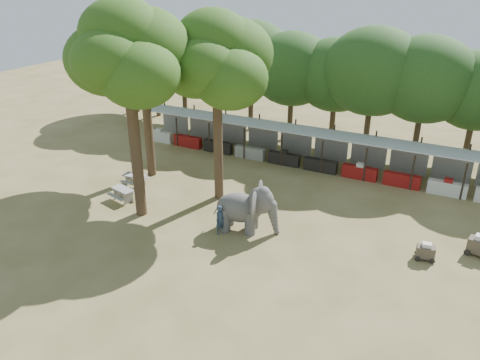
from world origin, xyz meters
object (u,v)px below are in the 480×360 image
at_px(handler, 220,220).
at_px(cart_back, 479,246).
at_px(cart_front, 426,251).
at_px(yard_tree_left, 142,55).
at_px(picnic_table_near, 123,193).
at_px(elephant, 247,208).
at_px(yard_tree_center, 127,54).
at_px(picnic_table_far, 135,179).
at_px(yard_tree_back, 216,60).

bearing_deg(handler, cart_back, -47.11).
distance_m(handler, cart_front, 10.57).
xyz_separation_m(yard_tree_left, handler, (8.42, -5.07, -7.36)).
height_order(yard_tree_left, handler, yard_tree_left).
distance_m(yard_tree_left, cart_back, 22.39).
bearing_deg(picnic_table_near, handler, 8.12).
distance_m(elephant, cart_front, 9.33).
bearing_deg(yard_tree_center, cart_front, 8.66).
height_order(yard_tree_center, cart_back, yard_tree_center).
bearing_deg(elephant, picnic_table_far, 156.24).
xyz_separation_m(yard_tree_back, picnic_table_far, (-5.68, -1.23, -8.04)).
bearing_deg(handler, yard_tree_left, 83.93).
relative_size(yard_tree_left, cart_front, 10.54).
distance_m(yard_tree_left, yard_tree_back, 6.09).
bearing_deg(yard_tree_center, picnic_table_far, 134.06).
bearing_deg(yard_tree_left, picnic_table_far, -81.91).
distance_m(yard_tree_left, handler, 12.28).
bearing_deg(yard_tree_back, cart_back, -0.00).
height_order(elephant, handler, elephant).
height_order(picnic_table_near, cart_front, cart_front).
relative_size(yard_tree_left, elephant, 2.98).
relative_size(picnic_table_near, cart_back, 1.43).
xyz_separation_m(yard_tree_center, elephant, (6.51, 0.94, -7.83)).
relative_size(yard_tree_center, yard_tree_back, 1.06).
height_order(yard_tree_back, elephant, yard_tree_back).
relative_size(yard_tree_left, yard_tree_center, 0.92).
height_order(yard_tree_left, cart_back, yard_tree_left).
distance_m(picnic_table_near, picnic_table_far, 2.17).
xyz_separation_m(elephant, cart_back, (11.51, 3.06, -0.81)).
xyz_separation_m(yard_tree_center, picnic_table_near, (-1.98, 0.72, -8.70)).
height_order(cart_front, cart_back, cart_back).
distance_m(yard_tree_left, cart_front, 20.40).
xyz_separation_m(elephant, picnic_table_far, (-9.20, 1.84, -0.87)).
bearing_deg(picnic_table_far, yard_tree_left, 93.03).
height_order(yard_tree_center, handler, yard_tree_center).
height_order(yard_tree_back, cart_back, yard_tree_back).
relative_size(yard_tree_left, picnic_table_near, 5.93).
height_order(yard_tree_center, picnic_table_near, yard_tree_center).
distance_m(yard_tree_left, picnic_table_far, 8.02).
bearing_deg(yard_tree_back, yard_tree_center, -126.86).
distance_m(yard_tree_center, cart_front, 18.12).
distance_m(yard_tree_left, picnic_table_near, 8.86).
bearing_deg(yard_tree_left, picnic_table_near, -76.61).
height_order(handler, picnic_table_far, handler).
xyz_separation_m(handler, cart_back, (12.61, 4.07, -0.28)).
bearing_deg(elephant, cart_back, 2.43).
bearing_deg(handler, picnic_table_near, 108.86).
relative_size(yard_tree_back, picnic_table_near, 6.12).
height_order(elephant, picnic_table_near, elephant).
bearing_deg(picnic_table_near, picnic_table_far, 123.15).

